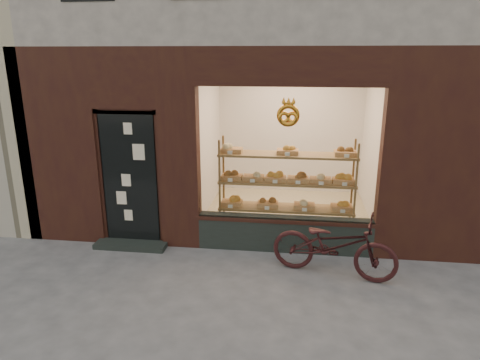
# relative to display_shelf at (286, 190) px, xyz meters

# --- Properties ---
(ground) EXTENTS (90.00, 90.00, 0.00)m
(ground) POSITION_rel_display_shelf_xyz_m (-0.45, -2.55, -0.85)
(ground) COLOR #4F4F52
(display_shelf) EXTENTS (2.20, 0.45, 1.70)m
(display_shelf) POSITION_rel_display_shelf_xyz_m (0.00, 0.00, 0.00)
(display_shelf) COLOR brown
(display_shelf) RESTS_ON ground
(bicycle) EXTENTS (1.82, 0.98, 0.91)m
(bicycle) POSITION_rel_display_shelf_xyz_m (0.70, -1.15, -0.40)
(bicycle) COLOR black
(bicycle) RESTS_ON ground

